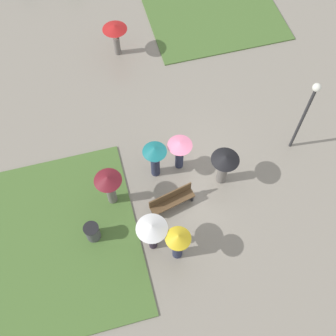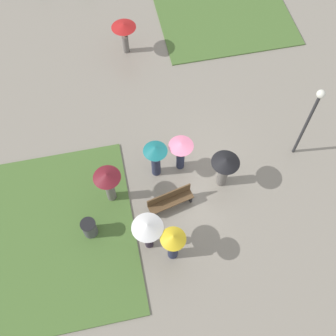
{
  "view_description": "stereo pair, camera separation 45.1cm",
  "coord_description": "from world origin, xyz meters",
  "px_view_note": "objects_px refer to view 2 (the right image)",
  "views": [
    {
      "loc": [
        -3.24,
        -7.8,
        15.2
      ],
      "look_at": [
        -1.14,
        -0.03,
        1.15
      ],
      "focal_mm": 45.0,
      "sensor_mm": 36.0,
      "label": 1
    },
    {
      "loc": [
        -2.8,
        -7.9,
        15.2
      ],
      "look_at": [
        -1.14,
        -0.03,
        1.15
      ],
      "focal_mm": 45.0,
      "sensor_mm": 36.0,
      "label": 2
    }
  ],
  "objects_px": {
    "crowd_person_white": "(148,230)",
    "crowd_person_maroon": "(108,182)",
    "park_bench": "(170,200)",
    "crowd_person_pink": "(181,150)",
    "crowd_person_yellow": "(173,243)",
    "lamp_post": "(311,115)",
    "trash_bin": "(90,228)",
    "crowd_person_teal": "(156,156)",
    "crowd_person_black": "(225,167)",
    "lone_walker_far_path": "(124,30)"
  },
  "relations": [
    {
      "from": "crowd_person_maroon",
      "to": "crowd_person_pink",
      "type": "xyz_separation_m",
      "value": [
        2.98,
        0.87,
        -0.15
      ]
    },
    {
      "from": "lamp_post",
      "to": "crowd_person_black",
      "type": "xyz_separation_m",
      "value": [
        -3.4,
        -0.79,
        -1.32
      ]
    },
    {
      "from": "lamp_post",
      "to": "crowd_person_black",
      "type": "bearing_deg",
      "value": -166.96
    },
    {
      "from": "crowd_person_white",
      "to": "crowd_person_maroon",
      "type": "distance_m",
      "value": 2.49
    },
    {
      "from": "park_bench",
      "to": "trash_bin",
      "type": "distance_m",
      "value": 3.23
    },
    {
      "from": "crowd_person_pink",
      "to": "lone_walker_far_path",
      "type": "relative_size",
      "value": 1.01
    },
    {
      "from": "park_bench",
      "to": "crowd_person_maroon",
      "type": "relative_size",
      "value": 0.97
    },
    {
      "from": "lamp_post",
      "to": "trash_bin",
      "type": "bearing_deg",
      "value": -167.97
    },
    {
      "from": "crowd_person_yellow",
      "to": "crowd_person_teal",
      "type": "bearing_deg",
      "value": 85.54
    },
    {
      "from": "crowd_person_yellow",
      "to": "crowd_person_maroon",
      "type": "bearing_deg",
      "value": 120.63
    },
    {
      "from": "crowd_person_white",
      "to": "crowd_person_black",
      "type": "height_order",
      "value": "crowd_person_white"
    },
    {
      "from": "crowd_person_black",
      "to": "crowd_person_maroon",
      "type": "bearing_deg",
      "value": 158.45
    },
    {
      "from": "crowd_person_white",
      "to": "crowd_person_maroon",
      "type": "xyz_separation_m",
      "value": [
        -1.09,
        2.23,
        -0.14
      ]
    },
    {
      "from": "park_bench",
      "to": "crowd_person_pink",
      "type": "xyz_separation_m",
      "value": [
        0.79,
        1.67,
        0.73
      ]
    },
    {
      "from": "lone_walker_far_path",
      "to": "crowd_person_black",
      "type": "bearing_deg",
      "value": -52.25
    },
    {
      "from": "trash_bin",
      "to": "lone_walker_far_path",
      "type": "relative_size",
      "value": 0.51
    },
    {
      "from": "crowd_person_teal",
      "to": "lone_walker_far_path",
      "type": "height_order",
      "value": "crowd_person_teal"
    },
    {
      "from": "crowd_person_teal",
      "to": "crowd_person_black",
      "type": "distance_m",
      "value": 2.69
    },
    {
      "from": "crowd_person_maroon",
      "to": "trash_bin",
      "type": "bearing_deg",
      "value": -55.98
    },
    {
      "from": "crowd_person_black",
      "to": "lone_walker_far_path",
      "type": "distance_m",
      "value": 8.47
    },
    {
      "from": "lamp_post",
      "to": "crowd_person_white",
      "type": "distance_m",
      "value": 7.4
    },
    {
      "from": "lamp_post",
      "to": "lone_walker_far_path",
      "type": "xyz_separation_m",
      "value": [
        -6.03,
        7.26,
        -1.25
      ]
    },
    {
      "from": "crowd_person_yellow",
      "to": "crowd_person_teal",
      "type": "relative_size",
      "value": 1.0
    },
    {
      "from": "trash_bin",
      "to": "crowd_person_maroon",
      "type": "distance_m",
      "value": 1.89
    },
    {
      "from": "park_bench",
      "to": "crowd_person_maroon",
      "type": "bearing_deg",
      "value": 146.97
    },
    {
      "from": "trash_bin",
      "to": "crowd_person_maroon",
      "type": "xyz_separation_m",
      "value": [
        0.99,
        1.32,
        0.91
      ]
    },
    {
      "from": "lone_walker_far_path",
      "to": "crowd_person_maroon",
      "type": "bearing_deg",
      "value": -83.45
    },
    {
      "from": "crowd_person_maroon",
      "to": "crowd_person_black",
      "type": "relative_size",
      "value": 1.07
    },
    {
      "from": "crowd_person_maroon",
      "to": "crowd_person_black",
      "type": "distance_m",
      "value": 4.46
    },
    {
      "from": "crowd_person_yellow",
      "to": "lone_walker_far_path",
      "type": "xyz_separation_m",
      "value": [
        -0.05,
        10.63,
        0.05
      ]
    },
    {
      "from": "trash_bin",
      "to": "crowd_person_white",
      "type": "bearing_deg",
      "value": -23.65
    },
    {
      "from": "trash_bin",
      "to": "crowd_person_white",
      "type": "relative_size",
      "value": 0.45
    },
    {
      "from": "lamp_post",
      "to": "trash_bin",
      "type": "relative_size",
      "value": 4.49
    },
    {
      "from": "trash_bin",
      "to": "crowd_person_teal",
      "type": "bearing_deg",
      "value": 35.42
    },
    {
      "from": "park_bench",
      "to": "crowd_person_yellow",
      "type": "bearing_deg",
      "value": -112.22
    },
    {
      "from": "park_bench",
      "to": "trash_bin",
      "type": "bearing_deg",
      "value": 176.19
    },
    {
      "from": "lamp_post",
      "to": "crowd_person_yellow",
      "type": "distance_m",
      "value": 6.99
    },
    {
      "from": "crowd_person_black",
      "to": "crowd_person_pink",
      "type": "distance_m",
      "value": 1.83
    },
    {
      "from": "crowd_person_maroon",
      "to": "crowd_person_pink",
      "type": "distance_m",
      "value": 3.11
    },
    {
      "from": "crowd_person_yellow",
      "to": "crowd_person_pink",
      "type": "bearing_deg",
      "value": 69.98
    },
    {
      "from": "park_bench",
      "to": "crowd_person_teal",
      "type": "height_order",
      "value": "crowd_person_teal"
    },
    {
      "from": "crowd_person_yellow",
      "to": "crowd_person_white",
      "type": "distance_m",
      "value": 0.99
    },
    {
      "from": "crowd_person_pink",
      "to": "crowd_person_yellow",
      "type": "bearing_deg",
      "value": 120.93
    },
    {
      "from": "trash_bin",
      "to": "crowd_person_white",
      "type": "distance_m",
      "value": 2.51
    },
    {
      "from": "trash_bin",
      "to": "crowd_person_teal",
      "type": "distance_m",
      "value": 3.72
    },
    {
      "from": "crowd_person_teal",
      "to": "park_bench",
      "type": "bearing_deg",
      "value": -96.74
    },
    {
      "from": "park_bench",
      "to": "crowd_person_black",
      "type": "relative_size",
      "value": 1.04
    },
    {
      "from": "park_bench",
      "to": "crowd_person_yellow",
      "type": "distance_m",
      "value": 2.17
    },
    {
      "from": "crowd_person_yellow",
      "to": "crowd_person_white",
      "type": "height_order",
      "value": "crowd_person_white"
    },
    {
      "from": "crowd_person_pink",
      "to": "crowd_person_teal",
      "type": "bearing_deg",
      "value": 52.86
    }
  ]
}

